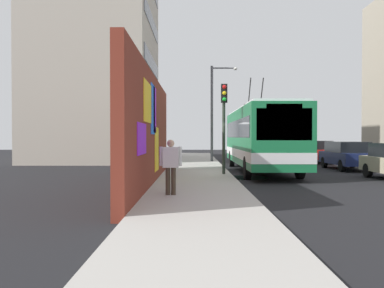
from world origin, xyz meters
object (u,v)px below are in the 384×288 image
(parked_car_black, at_px, (297,149))
(pedestrian_near_wall, at_px, (171,163))
(parked_car_navy, at_px, (347,155))
(parked_car_red, at_px, (316,151))
(city_bus, at_px, (260,137))
(traffic_light, at_px, (224,113))
(street_lamp, at_px, (215,106))

(parked_car_black, xyz_separation_m, pedestrian_near_wall, (-22.86, 9.40, 0.26))
(parked_car_navy, bearing_deg, parked_car_red, 0.00)
(city_bus, height_order, parked_car_navy, city_bus)
(traffic_light, bearing_deg, city_bus, -34.53)
(street_lamp, bearing_deg, parked_car_red, -86.01)
(city_bus, bearing_deg, traffic_light, 145.47)
(city_bus, distance_m, parked_car_black, 14.06)
(city_bus, height_order, pedestrian_near_wall, city_bus)
(city_bus, distance_m, parked_car_red, 9.17)
(parked_car_red, relative_size, street_lamp, 0.63)
(parked_car_black, distance_m, street_lamp, 9.94)
(city_bus, bearing_deg, street_lamp, 16.28)
(parked_car_black, bearing_deg, parked_car_red, 180.00)
(parked_car_red, distance_m, pedestrian_near_wall, 19.72)
(traffic_light, distance_m, street_lamp, 10.16)
(parked_car_red, height_order, traffic_light, traffic_light)
(city_bus, relative_size, traffic_light, 2.84)
(city_bus, distance_m, pedestrian_near_wall, 10.74)
(city_bus, height_order, parked_car_black, city_bus)
(parked_car_red, distance_m, street_lamp, 7.91)
(traffic_light, relative_size, street_lamp, 0.62)
(parked_car_navy, distance_m, parked_car_black, 11.51)
(parked_car_navy, bearing_deg, street_lamp, 52.89)
(pedestrian_near_wall, height_order, street_lamp, street_lamp)
(parked_car_navy, height_order, traffic_light, traffic_light)
(city_bus, xyz_separation_m, traffic_light, (-3.13, 2.15, 1.05))
(parked_car_red, relative_size, pedestrian_near_wall, 2.58)
(parked_car_navy, distance_m, street_lamp, 9.61)
(parked_car_navy, height_order, pedestrian_near_wall, pedestrian_near_wall)
(parked_car_black, relative_size, traffic_light, 1.17)
(parked_car_black, distance_m, pedestrian_near_wall, 24.72)
(parked_car_black, bearing_deg, pedestrian_near_wall, 157.64)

